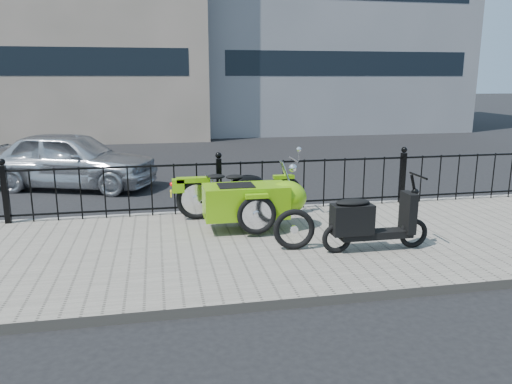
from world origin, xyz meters
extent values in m
plane|color=black|center=(0.00, 0.00, 0.00)|extent=(120.00, 120.00, 0.00)
cube|color=slate|center=(0.00, -0.50, 0.06)|extent=(30.00, 3.80, 0.12)
cube|color=gray|center=(0.00, 1.44, 0.06)|extent=(30.00, 0.10, 0.12)
cylinder|color=black|center=(0.00, 1.30, 0.99)|extent=(14.00, 0.04, 0.04)
cylinder|color=black|center=(0.00, 1.30, 0.24)|extent=(14.00, 0.04, 0.04)
cube|color=black|center=(-3.50, 1.30, 0.60)|extent=(0.09, 0.09, 0.96)
sphere|color=black|center=(-3.50, 1.30, 1.14)|extent=(0.11, 0.11, 0.11)
cube|color=black|center=(0.00, 1.30, 0.60)|extent=(0.09, 0.09, 0.96)
sphere|color=black|center=(0.00, 1.30, 1.14)|extent=(0.11, 0.11, 0.11)
cube|color=black|center=(3.50, 1.30, 0.60)|extent=(0.09, 0.09, 0.96)
sphere|color=black|center=(3.50, 1.30, 1.14)|extent=(0.11, 0.11, 0.11)
cube|color=black|center=(-6.00, 12.02, 3.00)|extent=(12.50, 0.06, 1.00)
cube|color=black|center=(7.00, 13.02, 3.00)|extent=(10.50, 0.06, 1.00)
torus|color=black|center=(1.07, 0.91, 0.46)|extent=(0.69, 0.09, 0.69)
torus|color=black|center=(-0.43, 0.91, 0.46)|extent=(0.69, 0.09, 0.69)
torus|color=black|center=(0.37, -0.23, 0.46)|extent=(0.60, 0.08, 0.60)
cube|color=gray|center=(0.32, 0.91, 0.48)|extent=(0.34, 0.22, 0.24)
cylinder|color=black|center=(0.32, 0.91, 0.41)|extent=(1.40, 0.04, 0.04)
ellipsoid|color=black|center=(0.44, 0.91, 0.72)|extent=(0.54, 0.29, 0.26)
cylinder|color=silver|center=(1.25, 0.91, 1.08)|extent=(0.03, 0.56, 0.03)
cylinder|color=silver|center=(1.13, 0.91, 0.77)|extent=(0.25, 0.04, 0.59)
sphere|color=silver|center=(1.23, 0.91, 0.95)|extent=(0.15, 0.15, 0.15)
cube|color=#6CAE0C|center=(1.07, 0.91, 0.79)|extent=(0.36, 0.12, 0.06)
cube|color=#6CAE0C|center=(-0.48, 0.91, 0.80)|extent=(0.55, 0.16, 0.08)
ellipsoid|color=black|center=(0.22, 0.91, 0.82)|extent=(0.31, 0.22, 0.08)
ellipsoid|color=black|center=(-0.10, 0.91, 0.84)|extent=(0.31, 0.22, 0.08)
sphere|color=red|center=(-0.83, 0.91, 0.74)|extent=(0.07, 0.07, 0.07)
cube|color=yellow|center=(-0.85, 1.01, 0.56)|extent=(0.02, 0.14, 0.10)
cube|color=#6CAE0C|center=(0.27, 0.16, 0.59)|extent=(1.30, 0.62, 0.50)
ellipsoid|color=#6CAE0C|center=(0.92, 0.16, 0.61)|extent=(0.65, 0.60, 0.54)
cube|color=black|center=(0.12, 0.16, 0.82)|extent=(0.55, 0.43, 0.06)
cube|color=#6CAE0C|center=(0.37, -0.23, 0.76)|extent=(0.34, 0.11, 0.06)
torus|color=black|center=(2.44, -1.11, 0.33)|extent=(0.42, 0.07, 0.42)
torus|color=black|center=(1.31, -1.11, 0.33)|extent=(0.42, 0.07, 0.42)
cube|color=black|center=(1.88, -1.11, 0.35)|extent=(1.03, 0.23, 0.10)
cube|color=black|center=(1.52, -1.11, 0.58)|extent=(0.57, 0.27, 0.41)
ellipsoid|color=black|center=(1.52, -1.11, 0.82)|extent=(0.48, 0.24, 0.09)
cube|color=black|center=(2.34, -1.11, 0.64)|extent=(0.12, 0.31, 0.57)
cylinder|color=black|center=(2.41, -1.11, 0.94)|extent=(0.16, 0.04, 0.46)
cylinder|color=black|center=(2.45, -1.11, 1.15)|extent=(0.03, 0.45, 0.03)
torus|color=black|center=(0.77, -0.87, 0.41)|extent=(0.59, 0.15, 0.58)
imported|color=silver|center=(-2.96, 4.45, 0.65)|extent=(4.10, 2.73, 1.30)
camera|label=1|loc=(-1.04, -7.25, 2.48)|focal=35.00mm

